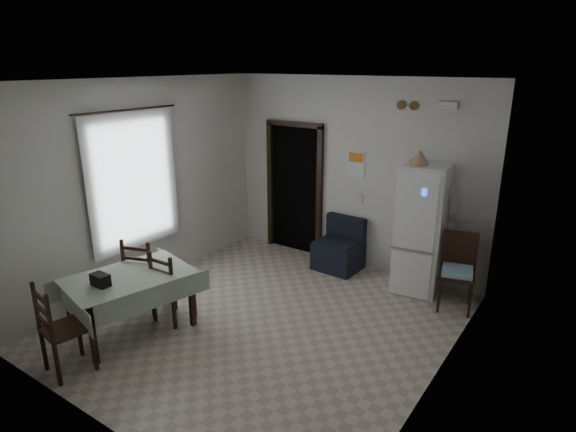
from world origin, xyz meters
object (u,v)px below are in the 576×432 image
(corner_chair, at_px, (457,273))
(dining_chair_far_left, at_px, (146,272))
(fridge, at_px, (421,229))
(dining_chair_near_head, at_px, (65,327))
(dining_table, at_px, (132,303))
(navy_seat, at_px, (338,245))
(dining_chair_far_right, at_px, (173,285))

(corner_chair, relative_size, dining_chair_far_left, 1.01)
(fridge, relative_size, dining_chair_near_head, 1.78)
(corner_chair, height_order, dining_chair_near_head, dining_chair_near_head)
(dining_table, bearing_deg, navy_seat, 83.15)
(fridge, relative_size, dining_chair_far_left, 1.81)
(fridge, xyz_separation_m, navy_seat, (-1.27, 0.00, -0.50))
(navy_seat, relative_size, dining_chair_far_right, 0.85)
(corner_chair, xyz_separation_m, dining_chair_near_head, (-2.92, -3.61, 0.00))
(dining_chair_far_left, height_order, dining_chair_far_right, dining_chair_far_left)
(corner_chair, xyz_separation_m, dining_chair_far_right, (-2.81, -2.26, -0.03))
(corner_chair, bearing_deg, fridge, 142.50)
(navy_seat, bearing_deg, dining_chair_near_head, -102.69)
(dining_table, xyz_separation_m, dining_chair_near_head, (0.09, -0.88, 0.15))
(navy_seat, height_order, dining_chair_far_left, dining_chair_far_left)
(fridge, xyz_separation_m, corner_chair, (0.60, -0.26, -0.40))
(corner_chair, distance_m, dining_chair_far_left, 4.01)
(fridge, height_order, dining_chair_far_right, fridge)
(fridge, height_order, corner_chair, fridge)
(dining_chair_near_head, bearing_deg, dining_table, -73.43)
(navy_seat, relative_size, dining_chair_far_left, 0.80)
(fridge, distance_m, dining_chair_far_left, 3.72)
(corner_chair, distance_m, dining_table, 4.07)
(dining_chair_far_right, height_order, dining_chair_near_head, dining_chair_near_head)
(dining_chair_far_left, distance_m, dining_chair_near_head, 1.43)
(fridge, xyz_separation_m, dining_chair_far_right, (-2.21, -2.52, -0.43))
(navy_seat, height_order, dining_chair_far_right, dining_chair_far_right)
(navy_seat, height_order, corner_chair, corner_chair)
(navy_seat, bearing_deg, dining_chair_far_left, -117.75)
(fridge, height_order, dining_chair_near_head, fridge)
(dining_chair_far_right, bearing_deg, dining_chair_near_head, 83.70)
(navy_seat, distance_m, dining_chair_near_head, 4.01)
(corner_chair, relative_size, dining_chair_far_right, 1.07)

